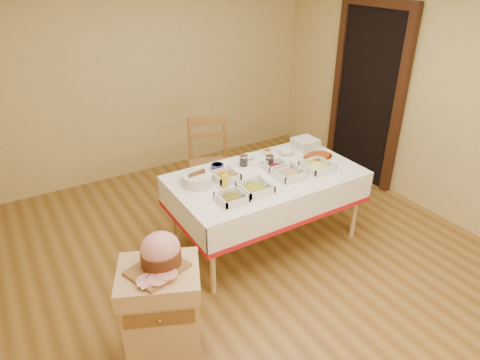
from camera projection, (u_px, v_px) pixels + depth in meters
name	position (u px, v px, depth m)	size (l,w,h in m)	color
room_shell	(259.00, 138.00, 3.47)	(5.00, 5.00, 5.00)	olive
doorway	(367.00, 93.00, 5.24)	(0.09, 1.10, 2.20)	black
dining_table	(266.00, 189.00, 4.16)	(1.82, 1.02, 0.76)	tan
butcher_cart	(162.00, 308.00, 2.98)	(0.68, 0.64, 0.77)	tan
dining_chair	(210.00, 163.00, 4.83)	(0.60, 0.58, 1.04)	brown
ham_on_board	(160.00, 253.00, 2.82)	(0.38, 0.36, 0.25)	brown
serving_dish_a	(232.00, 198.00, 3.63)	(0.24, 0.23, 0.10)	silver
serving_dish_b	(255.00, 188.00, 3.77)	(0.26, 0.26, 0.11)	silver
serving_dish_c	(289.00, 173.00, 4.03)	(0.27, 0.27, 0.11)	silver
serving_dish_d	(317.00, 166.00, 4.17)	(0.27, 0.27, 0.10)	silver
serving_dish_e	(226.00, 176.00, 3.97)	(0.23, 0.22, 0.11)	silver
serving_dish_f	(277.00, 167.00, 4.15)	(0.23, 0.22, 0.10)	silver
small_bowl_left	(187.00, 178.00, 3.94)	(0.13, 0.13, 0.06)	silver
small_bowl_mid	(217.00, 166.00, 4.17)	(0.13, 0.13, 0.05)	navy
small_bowl_right	(267.00, 152.00, 4.48)	(0.10, 0.10, 0.05)	silver
bowl_white_imported	(248.00, 157.00, 4.39)	(0.14, 0.14, 0.03)	silver
bowl_small_imported	(286.00, 151.00, 4.49)	(0.17, 0.17, 0.05)	silver
preserve_jar_left	(244.00, 161.00, 4.23)	(0.09, 0.09, 0.11)	silver
preserve_jar_right	(270.00, 161.00, 4.22)	(0.09, 0.09, 0.11)	silver
mustard_bottle	(225.00, 181.00, 3.81)	(0.05, 0.05, 0.17)	yellow
bread_basket	(197.00, 179.00, 3.88)	(0.28, 0.28, 0.12)	silver
plate_stack	(305.00, 143.00, 4.62)	(0.24, 0.24, 0.10)	silver
brass_platter	(318.00, 157.00, 4.39)	(0.33, 0.24, 0.04)	#B68B33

